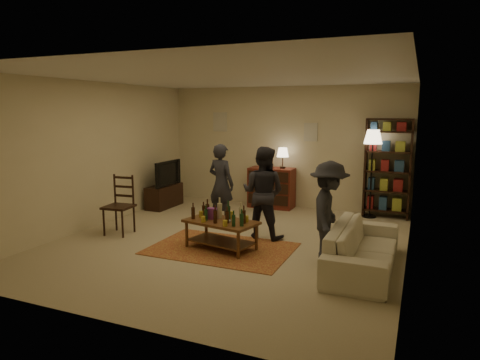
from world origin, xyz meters
The scene contains 13 objects.
floor centered at (0.00, 0.00, 0.00)m, with size 6.00×6.00×0.00m, color #C6B793.
room_shell centered at (-0.65, 2.98, 1.81)m, with size 6.00×6.00×6.00m.
rug centered at (0.03, -0.40, 0.01)m, with size 2.20×1.50×0.01m, color maroon.
coffee_table centered at (0.03, -0.40, 0.41)m, with size 1.23×0.83×0.80m.
dining_chair centered at (-2.00, -0.29, 0.56)m, with size 0.50×0.50×1.06m.
tv_stand centered at (-2.44, 1.80, 0.38)m, with size 0.40×1.00×1.06m.
dresser centered at (-0.19, 2.71, 0.48)m, with size 1.00×0.50×1.36m.
bookshelf centered at (2.25, 2.78, 1.03)m, with size 0.90×0.34×2.02m.
floor_lamp centered at (1.95, 2.65, 1.52)m, with size 0.36×0.36×1.79m.
sofa centered at (2.20, -0.40, 0.30)m, with size 2.08×0.81×0.61m, color beige.
person_left centered at (-0.67, 1.06, 0.77)m, with size 0.56×0.37×1.54m, color #24252C.
person_right centered at (0.42, 0.44, 0.79)m, with size 0.77×0.60×1.58m, color #222128.
person_by_sofa centered at (1.70, -0.35, 0.74)m, with size 0.95×0.55×1.47m, color #27282F.
Camera 1 is at (2.85, -6.28, 2.17)m, focal length 32.00 mm.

